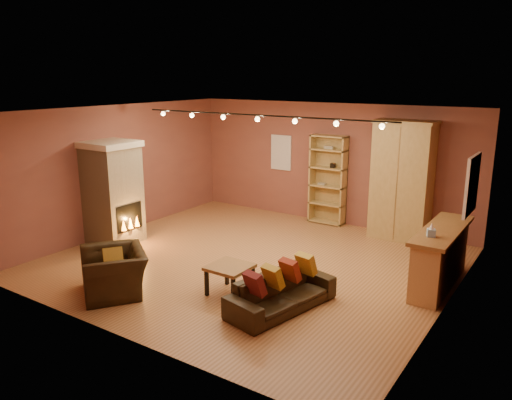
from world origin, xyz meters
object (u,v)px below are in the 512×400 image
Objects in this scene: armchair at (114,265)px; coffee_table at (230,270)px; fireplace at (113,193)px; armoire at (402,180)px; loveseat at (282,286)px; bookcase at (329,179)px; bar_counter at (440,257)px.

coffee_table is at bearing 67.69° from armchair.
armchair is at bearing -41.39° from fireplace.
coffee_table is at bearing -11.94° from fireplace.
coffee_table is (-1.33, -4.28, -0.86)m from armoire.
coffee_table is (-0.96, 0.00, 0.04)m from loveseat.
loveseat is at bearing -94.98° from armoire.
bookcase is at bearing 30.08° from loveseat.
bar_counter is 5.31m from armchair.
bookcase is at bearing 95.65° from coffee_table.
fireplace is 2.70m from armchair.
bookcase is 5.63m from armchair.
bookcase is 4.76m from loveseat.
coffee_table is (3.54, -0.75, -0.65)m from fireplace.
loveseat reaches higher than coffee_table.
armchair is 2.05× the size of coffee_table.
armchair is at bearing 124.24° from loveseat.
armchair is 1.85m from coffee_table.
armoire is 1.21× the size of bar_counter.
bar_counter is 3.47m from coffee_table.
armchair is at bearing -118.76° from armoire.
bookcase is at bearing 173.24° from armoire.
fireplace is at bearing -167.10° from bar_counter.
fireplace reaches higher than bar_counter.
armchair is (-1.12, -5.49, -0.58)m from bookcase.
bookcase reaches higher than armchair.
loveseat is 2.90× the size of coffee_table.
fireplace is at bearing 93.24° from loveseat.
armoire is 1.36× the size of loveseat.
fireplace is 1.02× the size of bookcase.
bookcase reaches higher than coffee_table.
loveseat is (4.50, -0.75, -0.70)m from fireplace.
loveseat is (1.40, -4.49, -0.69)m from bookcase.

